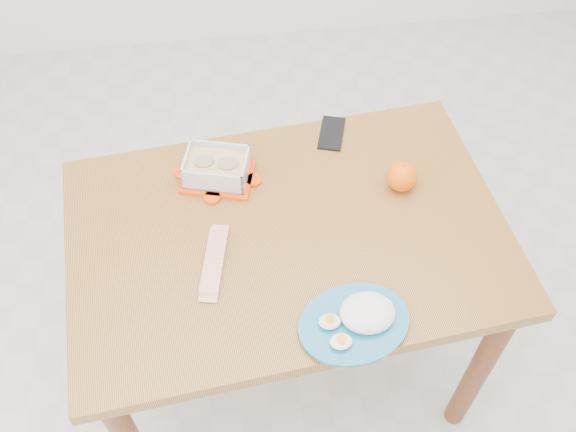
{
  "coord_description": "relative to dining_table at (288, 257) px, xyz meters",
  "views": [
    {
      "loc": [
        -0.14,
        -0.97,
        2.02
      ],
      "look_at": [
        -0.02,
        -0.05,
        0.81
      ],
      "focal_mm": 40.0,
      "sensor_mm": 36.0,
      "label": 1
    }
  ],
  "objects": [
    {
      "name": "ground",
      "position": [
        0.02,
        0.05,
        -0.64
      ],
      "size": [
        3.5,
        3.5,
        0.0
      ],
      "primitive_type": "plane",
      "color": "#B7B7B2",
      "rests_on": "ground"
    },
    {
      "name": "orange_fruit",
      "position": [
        0.31,
        0.1,
        0.15
      ],
      "size": [
        0.08,
        0.08,
        0.08
      ],
      "primitive_type": "sphere",
      "color": "#FF4E05",
      "rests_on": "dining_table"
    },
    {
      "name": "smartphone",
      "position": [
        0.16,
        0.32,
        0.12
      ],
      "size": [
        0.1,
        0.14,
        0.01
      ],
      "primitive_type": "cube",
      "rotation": [
        0.0,
        0.0,
        -0.29
      ],
      "color": "black",
      "rests_on": "dining_table"
    },
    {
      "name": "candy_bar",
      "position": [
        -0.18,
        -0.07,
        0.12
      ],
      "size": [
        0.08,
        0.19,
        0.02
      ],
      "primitive_type": "cube",
      "rotation": [
        0.0,
        0.0,
        1.37
      ],
      "color": "red",
      "rests_on": "dining_table"
    },
    {
      "name": "dining_table",
      "position": [
        0.0,
        0.0,
        0.0
      ],
      "size": [
        1.14,
        0.82,
        0.75
      ],
      "rotation": [
        0.0,
        0.0,
        0.1
      ],
      "color": "#AE7631",
      "rests_on": "ground"
    },
    {
      "name": "rice_plate",
      "position": [
        0.12,
        -0.27,
        0.14
      ],
      "size": [
        0.3,
        0.3,
        0.07
      ],
      "rotation": [
        0.0,
        0.0,
        0.22
      ],
      "color": "#19668C",
      "rests_on": "dining_table"
    },
    {
      "name": "food_container",
      "position": [
        -0.16,
        0.19,
        0.15
      ],
      "size": [
        0.21,
        0.18,
        0.08
      ],
      "rotation": [
        0.0,
        0.0,
        -0.26
      ],
      "color": "#FF3D07",
      "rests_on": "dining_table"
    }
  ]
}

